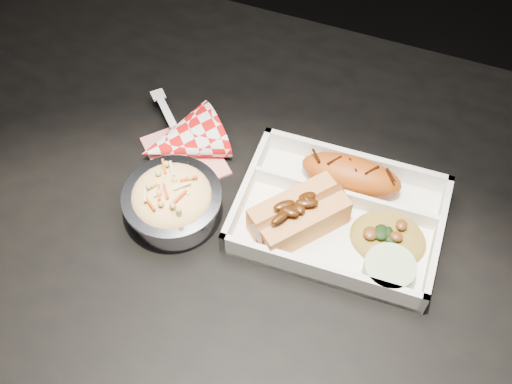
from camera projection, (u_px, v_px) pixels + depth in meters
The scene contains 8 objects.
dining_table at pixel (286, 275), 0.87m from camera, with size 1.20×0.80×0.75m.
food_tray at pixel (339, 217), 0.80m from camera, with size 0.26×0.19×0.04m.
fried_pastry at pixel (351, 175), 0.82m from camera, with size 0.13×0.05×0.04m, color #AD4B11.
hotdog at pixel (299, 214), 0.78m from camera, with size 0.12×0.13×0.06m.
fried_rice_mound at pixel (389, 234), 0.77m from camera, with size 0.09×0.08×0.03m, color #A4842F.
cupcake_liner at pixel (389, 271), 0.74m from camera, with size 0.06×0.06×0.03m, color #AFC796.
foil_coleslaw_cup at pixel (173, 201), 0.79m from camera, with size 0.12×0.12×0.07m.
napkin_fork at pixel (181, 142), 0.86m from camera, with size 0.16×0.16×0.10m.
Camera 1 is at (0.11, -0.39, 1.44)m, focal length 45.00 mm.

